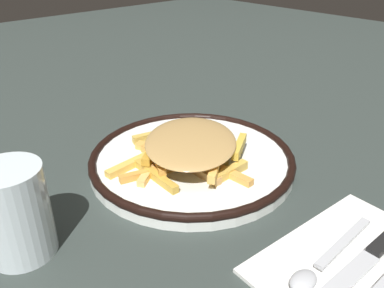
{
  "coord_description": "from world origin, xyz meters",
  "views": [
    {
      "loc": [
        -0.37,
        0.34,
        0.3
      ],
      "look_at": [
        0.0,
        0.0,
        0.04
      ],
      "focal_mm": 37.02,
      "sensor_mm": 36.0,
      "label": 1
    }
  ],
  "objects_px": {
    "water_glass": "(15,212)",
    "spoon": "(321,263)",
    "knife": "(374,253)",
    "fries_heap": "(187,147)",
    "napkin": "(363,267)",
    "plate": "(192,159)"
  },
  "relations": [
    {
      "from": "napkin",
      "to": "water_glass",
      "type": "xyz_separation_m",
      "value": [
        0.26,
        0.24,
        0.05
      ]
    },
    {
      "from": "fries_heap",
      "to": "water_glass",
      "type": "height_order",
      "value": "water_glass"
    },
    {
      "from": "fries_heap",
      "to": "knife",
      "type": "bearing_deg",
      "value": -175.76
    },
    {
      "from": "plate",
      "to": "water_glass",
      "type": "relative_size",
      "value": 2.89
    },
    {
      "from": "water_glass",
      "to": "spoon",
      "type": "bearing_deg",
      "value": -138.75
    },
    {
      "from": "fries_heap",
      "to": "knife",
      "type": "xyz_separation_m",
      "value": [
        -0.26,
        -0.02,
        -0.03
      ]
    },
    {
      "from": "fries_heap",
      "to": "knife",
      "type": "height_order",
      "value": "fries_heap"
    },
    {
      "from": "plate",
      "to": "knife",
      "type": "relative_size",
      "value": 1.41
    },
    {
      "from": "plate",
      "to": "water_glass",
      "type": "distance_m",
      "value": 0.25
    },
    {
      "from": "knife",
      "to": "spoon",
      "type": "xyz_separation_m",
      "value": [
        0.03,
        0.05,
        0.0
      ]
    },
    {
      "from": "napkin",
      "to": "knife",
      "type": "relative_size",
      "value": 0.99
    },
    {
      "from": "spoon",
      "to": "knife",
      "type": "bearing_deg",
      "value": -117.45
    },
    {
      "from": "plate",
      "to": "spoon",
      "type": "relative_size",
      "value": 1.94
    },
    {
      "from": "plate",
      "to": "napkin",
      "type": "bearing_deg",
      "value": 177.39
    },
    {
      "from": "napkin",
      "to": "plate",
      "type": "bearing_deg",
      "value": -2.61
    },
    {
      "from": "napkin",
      "to": "water_glass",
      "type": "bearing_deg",
      "value": 42.59
    },
    {
      "from": "knife",
      "to": "fries_heap",
      "type": "bearing_deg",
      "value": 4.24
    },
    {
      "from": "fries_heap",
      "to": "napkin",
      "type": "height_order",
      "value": "fries_heap"
    },
    {
      "from": "napkin",
      "to": "spoon",
      "type": "height_order",
      "value": "spoon"
    },
    {
      "from": "fries_heap",
      "to": "napkin",
      "type": "xyz_separation_m",
      "value": [
        -0.26,
        -0.0,
        -0.03
      ]
    },
    {
      "from": "spoon",
      "to": "napkin",
      "type": "bearing_deg",
      "value": -127.96
    },
    {
      "from": "fries_heap",
      "to": "knife",
      "type": "distance_m",
      "value": 0.27
    }
  ]
}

